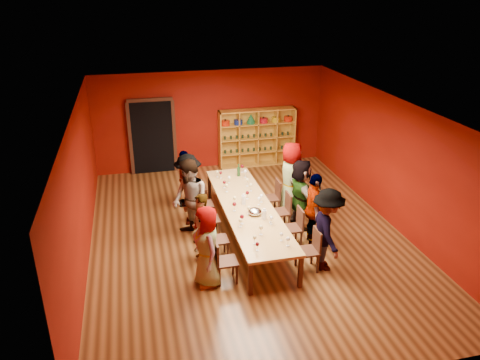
% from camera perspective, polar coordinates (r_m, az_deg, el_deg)
% --- Properties ---
extents(room_shell, '(7.10, 9.10, 3.04)m').
position_cam_1_polar(room_shell, '(10.22, 0.92, 0.61)').
color(room_shell, '#512E15').
rests_on(room_shell, ground).
extents(tasting_table, '(1.10, 4.50, 0.75)m').
position_cam_1_polar(tasting_table, '(10.55, 0.89, -3.41)').
color(tasting_table, '#AB8347').
rests_on(tasting_table, ground).
extents(doorway, '(1.40, 0.17, 2.30)m').
position_cam_1_polar(doorway, '(14.25, -10.63, 5.23)').
color(doorway, black).
rests_on(doorway, ground).
extents(shelving_unit, '(2.40, 0.40, 1.80)m').
position_cam_1_polar(shelving_unit, '(14.65, 2.04, 5.55)').
color(shelving_unit, gold).
rests_on(shelving_unit, ground).
extents(chair_person_left_0, '(0.42, 0.42, 0.89)m').
position_cam_1_polar(chair_person_left_0, '(9.10, -2.19, -9.62)').
color(chair_person_left_0, '#321910').
rests_on(chair_person_left_0, ground).
extents(person_left_0, '(0.56, 0.86, 1.63)m').
position_cam_1_polar(person_left_0, '(8.89, -4.06, -8.11)').
color(person_left_0, silver).
rests_on(person_left_0, ground).
extents(chair_person_left_1, '(0.42, 0.42, 0.89)m').
position_cam_1_polar(chair_person_left_1, '(9.81, -3.18, -7.01)').
color(chair_person_left_1, '#321910').
rests_on(chair_person_left_1, ground).
extents(person_left_1, '(0.47, 0.59, 1.51)m').
position_cam_1_polar(person_left_1, '(9.65, -4.79, -5.86)').
color(person_left_1, '#15183C').
rests_on(person_left_1, ground).
extents(chair_person_left_2, '(0.42, 0.42, 0.89)m').
position_cam_1_polar(chair_person_left_2, '(10.61, -4.09, -4.55)').
color(chair_person_left_2, '#321910').
rests_on(chair_person_left_2, ground).
extents(person_left_2, '(0.77, 1.03, 1.89)m').
position_cam_1_polar(person_left_2, '(10.36, -6.11, -2.56)').
color(person_left_2, '#141937').
rests_on(person_left_2, ground).
extents(chair_person_left_3, '(0.42, 0.42, 0.89)m').
position_cam_1_polar(chair_person_left_3, '(11.30, -4.76, -2.74)').
color(chair_person_left_3, '#321910').
rests_on(chair_person_left_3, ground).
extents(person_left_3, '(0.69, 1.20, 1.74)m').
position_cam_1_polar(person_left_3, '(11.11, -6.29, -1.15)').
color(person_left_3, white).
rests_on(person_left_3, ground).
extents(chair_person_left_4, '(0.42, 0.42, 0.89)m').
position_cam_1_polar(chair_person_left_4, '(12.20, -5.50, -0.73)').
color(chair_person_left_4, '#321910').
rests_on(chair_person_left_4, ground).
extents(person_left_4, '(0.49, 0.91, 1.49)m').
position_cam_1_polar(person_left_4, '(12.08, -6.72, 0.25)').
color(person_left_4, '#5674B2').
rests_on(person_left_4, ground).
extents(chair_person_right_0, '(0.42, 0.42, 0.89)m').
position_cam_1_polar(chair_person_right_0, '(9.55, 8.70, -8.17)').
color(chair_person_right_0, '#321910').
rests_on(chair_person_right_0, ground).
extents(person_right_0, '(0.60, 1.17, 1.74)m').
position_cam_1_polar(person_right_0, '(9.48, 10.57, -5.98)').
color(person_right_0, '#151E3B').
rests_on(person_right_0, ground).
extents(chair_person_right_1, '(0.42, 0.42, 0.89)m').
position_cam_1_polar(chair_person_right_1, '(10.32, 6.74, -5.50)').
color(chair_person_right_1, '#321910').
rests_on(chair_person_right_1, ground).
extents(person_right_1, '(0.64, 1.05, 1.66)m').
position_cam_1_polar(person_right_1, '(10.30, 8.99, -3.58)').
color(person_right_1, '#131836').
rests_on(person_right_1, ground).
extents(chair_person_right_2, '(0.42, 0.42, 0.89)m').
position_cam_1_polar(chair_person_right_2, '(10.99, 5.34, -3.56)').
color(chair_person_right_2, '#321910').
rests_on(chair_person_right_2, ground).
extents(person_right_2, '(0.57, 1.60, 1.69)m').
position_cam_1_polar(person_right_2, '(10.96, 7.43, -1.69)').
color(person_right_2, beige).
rests_on(person_right_2, ground).
extents(chair_person_right_3, '(0.42, 0.42, 0.89)m').
position_cam_1_polar(chair_person_right_3, '(11.65, 4.13, -1.89)').
color(chair_person_right_3, '#321910').
rests_on(chair_person_right_3, ground).
extents(person_right_3, '(0.53, 0.92, 1.84)m').
position_cam_1_polar(person_right_3, '(11.61, 6.22, 0.23)').
color(person_right_3, pink).
rests_on(person_right_3, ground).
extents(wine_glass_0, '(0.08, 0.08, 0.19)m').
position_cam_1_polar(wine_glass_0, '(9.60, 0.05, -5.00)').
color(wine_glass_0, white).
rests_on(wine_glass_0, tasting_table).
extents(wine_glass_1, '(0.09, 0.09, 0.22)m').
position_cam_1_polar(wine_glass_1, '(12.29, 0.27, 1.63)').
color(wine_glass_1, white).
rests_on(wine_glass_1, tasting_table).
extents(wine_glass_2, '(0.08, 0.08, 0.20)m').
position_cam_1_polar(wine_glass_2, '(10.64, 2.64, -2.00)').
color(wine_glass_2, white).
rests_on(wine_glass_2, tasting_table).
extents(wine_glass_3, '(0.08, 0.08, 0.20)m').
position_cam_1_polar(wine_glass_3, '(11.36, -1.92, -0.32)').
color(wine_glass_3, white).
rests_on(wine_glass_3, tasting_table).
extents(wine_glass_4, '(0.08, 0.08, 0.20)m').
position_cam_1_polar(wine_glass_4, '(10.79, 0.90, -1.60)').
color(wine_glass_4, white).
rests_on(wine_glass_4, tasting_table).
extents(wine_glass_5, '(0.07, 0.07, 0.18)m').
position_cam_1_polar(wine_glass_5, '(11.66, -1.33, 0.26)').
color(wine_glass_5, white).
rests_on(wine_glass_5, tasting_table).
extents(wine_glass_6, '(0.07, 0.07, 0.18)m').
position_cam_1_polar(wine_glass_6, '(8.81, 2.12, -7.86)').
color(wine_glass_6, white).
rests_on(wine_glass_6, tasting_table).
extents(wine_glass_7, '(0.09, 0.09, 0.22)m').
position_cam_1_polar(wine_glass_7, '(9.70, 0.24, -4.55)').
color(wine_glass_7, white).
rests_on(wine_glass_7, tasting_table).
extents(wine_glass_8, '(0.08, 0.08, 0.19)m').
position_cam_1_polar(wine_glass_8, '(9.01, 1.80, -7.05)').
color(wine_glass_8, white).
rests_on(wine_glass_8, tasting_table).
extents(wine_glass_9, '(0.09, 0.09, 0.22)m').
position_cam_1_polar(wine_glass_9, '(11.45, 0.90, -0.05)').
color(wine_glass_9, white).
rests_on(wine_glass_9, tasting_table).
extents(wine_glass_10, '(0.08, 0.08, 0.20)m').
position_cam_1_polar(wine_glass_10, '(8.99, 5.87, -7.20)').
color(wine_glass_10, white).
rests_on(wine_glass_10, tasting_table).
extents(wine_glass_11, '(0.09, 0.09, 0.21)m').
position_cam_1_polar(wine_glass_11, '(11.97, 0.66, 1.01)').
color(wine_glass_11, white).
rests_on(wine_glass_11, tasting_table).
extents(wine_glass_12, '(0.08, 0.08, 0.20)m').
position_cam_1_polar(wine_glass_12, '(10.10, 1.07, -3.46)').
color(wine_glass_12, white).
rests_on(wine_glass_12, tasting_table).
extents(wine_glass_13, '(0.08, 0.08, 0.19)m').
position_cam_1_polar(wine_glass_13, '(9.79, 3.74, -4.49)').
color(wine_glass_13, white).
rests_on(wine_glass_13, tasting_table).
extents(wine_glass_14, '(0.08, 0.08, 0.19)m').
position_cam_1_polar(wine_glass_14, '(9.71, 3.85, -4.69)').
color(wine_glass_14, white).
rests_on(wine_glass_14, tasting_table).
extents(wine_glass_15, '(0.08, 0.08, 0.19)m').
position_cam_1_polar(wine_glass_15, '(11.94, -2.38, 0.85)').
color(wine_glass_15, white).
rests_on(wine_glass_15, tasting_table).
extents(wine_glass_16, '(0.09, 0.09, 0.21)m').
position_cam_1_polar(wine_glass_16, '(10.52, -0.65, -2.26)').
color(wine_glass_16, white).
rests_on(wine_glass_16, tasting_table).
extents(wine_glass_17, '(0.08, 0.08, 0.20)m').
position_cam_1_polar(wine_glass_17, '(11.20, 1.34, -0.67)').
color(wine_glass_17, white).
rests_on(wine_glass_17, tasting_table).
extents(wine_glass_18, '(0.09, 0.09, 0.22)m').
position_cam_1_polar(wine_glass_18, '(9.31, 2.58, -5.84)').
color(wine_glass_18, white).
rests_on(wine_glass_18, tasting_table).
extents(wine_glass_19, '(0.07, 0.07, 0.18)m').
position_cam_1_polar(wine_glass_19, '(9.16, 5.07, -6.67)').
color(wine_glass_19, white).
rests_on(wine_glass_19, tasting_table).
extents(wine_glass_20, '(0.08, 0.08, 0.20)m').
position_cam_1_polar(wine_glass_20, '(10.52, 2.34, -2.34)').
color(wine_glass_20, white).
rests_on(wine_glass_20, tasting_table).
extents(wine_glass_21, '(0.08, 0.08, 0.21)m').
position_cam_1_polar(wine_glass_21, '(11.15, -1.63, -0.75)').
color(wine_glass_21, white).
rests_on(wine_glass_21, tasting_table).
extents(wine_glass_22, '(0.09, 0.09, 0.22)m').
position_cam_1_polar(wine_glass_22, '(10.23, -0.69, -3.02)').
color(wine_glass_22, white).
rests_on(wine_glass_22, tasting_table).
extents(wine_glass_23, '(0.07, 0.07, 0.18)m').
position_cam_1_polar(wine_glass_23, '(12.01, -2.80, 0.95)').
color(wine_glass_23, white).
rests_on(wine_glass_23, tasting_table).
extents(spittoon_bowl, '(0.30, 0.30, 0.17)m').
position_cam_1_polar(spittoon_bowl, '(10.12, 1.82, -3.88)').
color(spittoon_bowl, '#AFB1B6').
rests_on(spittoon_bowl, tasting_table).
extents(carafe_a, '(0.12, 0.12, 0.25)m').
position_cam_1_polar(carafe_a, '(10.55, 0.44, -2.40)').
color(carafe_a, white).
rests_on(carafe_a, tasting_table).
extents(carafe_b, '(0.10, 0.10, 0.25)m').
position_cam_1_polar(carafe_b, '(9.92, 2.97, -4.21)').
color(carafe_b, white).
rests_on(carafe_b, tasting_table).
extents(wine_bottle, '(0.09, 0.09, 0.33)m').
position_cam_1_polar(wine_bottle, '(12.06, -0.17, 1.05)').
color(wine_bottle, '#153B1A').
rests_on(wine_bottle, tasting_table).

